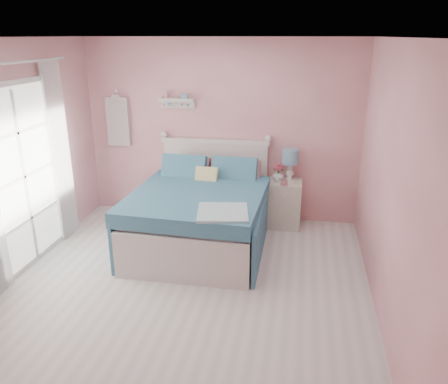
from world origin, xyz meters
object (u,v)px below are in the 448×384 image
(bed, at_px, (201,215))
(teacup, at_px, (284,182))
(table_lamp, at_px, (290,159))
(vase, at_px, (278,175))
(nightstand, at_px, (284,203))

(bed, height_order, teacup, bed)
(table_lamp, bearing_deg, bed, -142.22)
(vase, height_order, teacup, vase)
(bed, height_order, table_lamp, bed)
(nightstand, distance_m, table_lamp, 0.65)
(bed, bearing_deg, vase, 42.61)
(bed, relative_size, nightstand, 3.11)
(table_lamp, relative_size, vase, 2.72)
(nightstand, distance_m, vase, 0.43)
(nightstand, relative_size, vase, 4.03)
(bed, xyz_separation_m, table_lamp, (1.10, 0.85, 0.58))
(bed, xyz_separation_m, teacup, (1.04, 0.63, 0.30))
(bed, xyz_separation_m, vase, (0.94, 0.80, 0.35))
(nightstand, xyz_separation_m, vase, (-0.11, 0.02, 0.42))
(teacup, bearing_deg, vase, 118.64)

